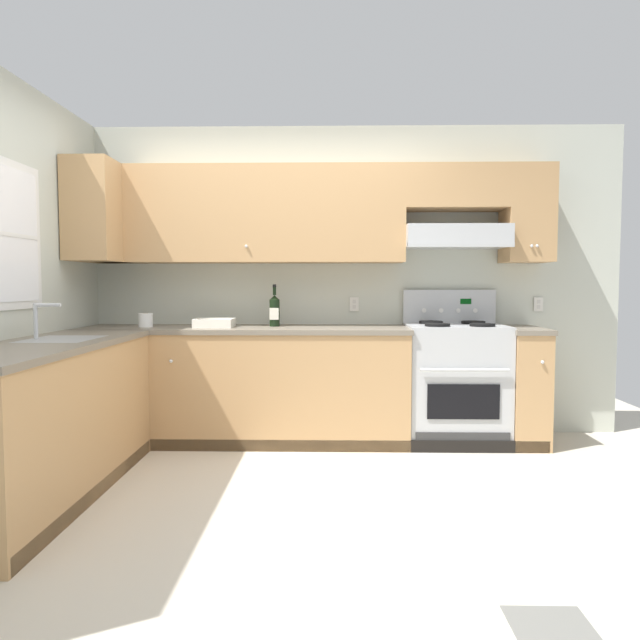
{
  "coord_description": "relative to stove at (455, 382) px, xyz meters",
  "views": [
    {
      "loc": [
        0.42,
        -3.25,
        1.25
      ],
      "look_at": [
        0.34,
        0.7,
        1.0
      ],
      "focal_mm": 32.23,
      "sensor_mm": 36.0,
      "label": 1
    }
  ],
  "objects": [
    {
      "name": "ground_plane",
      "position": [
        -1.39,
        -1.25,
        -0.48
      ],
      "size": [
        7.04,
        7.04,
        0.0
      ],
      "primitive_type": "plane",
      "color": "beige"
    },
    {
      "name": "floor_accent_tile",
      "position": [
        -0.17,
        -2.49,
        -0.48
      ],
      "size": [
        0.3,
        0.3,
        0.01
      ],
      "primitive_type": "cube",
      "color": "slate",
      "rests_on": "ground_plane"
    },
    {
      "name": "wall_back",
      "position": [
        -1.0,
        0.27,
        1.0
      ],
      "size": [
        4.68,
        0.57,
        2.55
      ],
      "color": "beige",
      "rests_on": "ground_plane"
    },
    {
      "name": "wall_left",
      "position": [
        -2.98,
        -1.03,
        0.87
      ],
      "size": [
        0.47,
        4.0,
        2.55
      ],
      "color": "beige",
      "rests_on": "ground_plane"
    },
    {
      "name": "counter_back_run",
      "position": [
        -1.44,
        -0.01,
        -0.03
      ],
      "size": [
        3.6,
        0.65,
        0.91
      ],
      "color": "tan",
      "rests_on": "ground_plane"
    },
    {
      "name": "counter_left_run",
      "position": [
        -2.63,
        -1.25,
        -0.02
      ],
      "size": [
        0.63,
        1.91,
        1.13
      ],
      "color": "tan",
      "rests_on": "ground_plane"
    },
    {
      "name": "stove",
      "position": [
        0.0,
        0.0,
        0.0
      ],
      "size": [
        0.76,
        0.62,
        1.2
      ],
      "color": "#B7BABC",
      "rests_on": "ground_plane"
    },
    {
      "name": "wine_bottle",
      "position": [
        -1.43,
        0.07,
        0.56
      ],
      "size": [
        0.08,
        0.08,
        0.34
      ],
      "color": "black",
      "rests_on": "counter_back_run"
    },
    {
      "name": "bowl",
      "position": [
        -1.89,
        -0.04,
        0.45
      ],
      "size": [
        0.3,
        0.24,
        0.07
      ],
      "color": "white",
      "rests_on": "counter_back_run"
    },
    {
      "name": "paper_towel_roll",
      "position": [
        -2.44,
        -0.02,
        0.49
      ],
      "size": [
        0.11,
        0.11,
        0.11
      ],
      "color": "white",
      "rests_on": "counter_back_run"
    }
  ]
}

